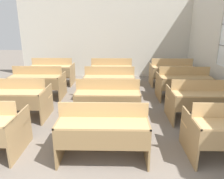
# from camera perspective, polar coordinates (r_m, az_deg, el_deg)

# --- Properties ---
(wall_back) EXTENTS (6.36, 0.06, 3.02)m
(wall_back) POSITION_cam_1_polar(r_m,az_deg,el_deg) (8.36, -1.78, 13.73)
(wall_back) COLOR beige
(wall_back) RESTS_ON ground_plane
(bench_front_center) EXTENTS (1.33, 0.85, 0.89)m
(bench_front_center) POSITION_cam_1_polar(r_m,az_deg,el_deg) (3.36, -2.25, -10.35)
(bench_front_center) COLOR olive
(bench_front_center) RESTS_ON ground_plane
(bench_second_left) EXTENTS (1.33, 0.85, 0.89)m
(bench_second_left) POSITION_cam_1_polar(r_m,az_deg,el_deg) (5.11, -23.97, -2.06)
(bench_second_left) COLOR #97794F
(bench_second_left) RESTS_ON ground_plane
(bench_second_center) EXTENTS (1.33, 0.85, 0.89)m
(bench_second_center) POSITION_cam_1_polar(r_m,az_deg,el_deg) (4.63, -1.09, -2.43)
(bench_second_center) COLOR olive
(bench_second_center) RESTS_ON ground_plane
(bench_second_right) EXTENTS (1.33, 0.85, 0.89)m
(bench_second_right) POSITION_cam_1_polar(r_m,az_deg,el_deg) (4.94, 22.46, -2.49)
(bench_second_right) COLOR #96774D
(bench_second_right) RESTS_ON ground_plane
(bench_third_left) EXTENTS (1.33, 0.85, 0.89)m
(bench_third_left) POSITION_cam_1_polar(r_m,az_deg,el_deg) (6.28, -18.75, 1.95)
(bench_third_left) COLOR olive
(bench_third_left) RESTS_ON ground_plane
(bench_third_center) EXTENTS (1.33, 0.85, 0.89)m
(bench_third_center) POSITION_cam_1_polar(r_m,az_deg,el_deg) (5.91, -0.66, 1.94)
(bench_third_center) COLOR #95764C
(bench_third_center) RESTS_ON ground_plane
(bench_third_right) EXTENTS (1.33, 0.85, 0.89)m
(bench_third_right) POSITION_cam_1_polar(r_m,az_deg,el_deg) (6.17, 18.12, 1.74)
(bench_third_right) COLOR olive
(bench_third_right) RESTS_ON ground_plane
(bench_back_left) EXTENTS (1.33, 0.85, 0.89)m
(bench_back_left) POSITION_cam_1_polar(r_m,az_deg,el_deg) (7.55, -15.27, 4.71)
(bench_back_left) COLOR #997B50
(bench_back_left) RESTS_ON ground_plane
(bench_back_center) EXTENTS (1.33, 0.85, 0.89)m
(bench_back_center) POSITION_cam_1_polar(r_m,az_deg,el_deg) (7.23, -0.13, 4.78)
(bench_back_center) COLOR #94764C
(bench_back_center) RESTS_ON ground_plane
(bench_back_right) EXTENTS (1.33, 0.85, 0.89)m
(bench_back_right) POSITION_cam_1_polar(r_m,az_deg,el_deg) (7.44, 15.27, 4.52)
(bench_back_right) COLOR #9A7B51
(bench_back_right) RESTS_ON ground_plane
(wastepaper_bin) EXTENTS (0.26, 0.26, 0.30)m
(wastepaper_bin) POSITION_cam_1_polar(r_m,az_deg,el_deg) (8.39, 18.35, 3.45)
(wastepaper_bin) COLOR #33477A
(wastepaper_bin) RESTS_ON ground_plane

